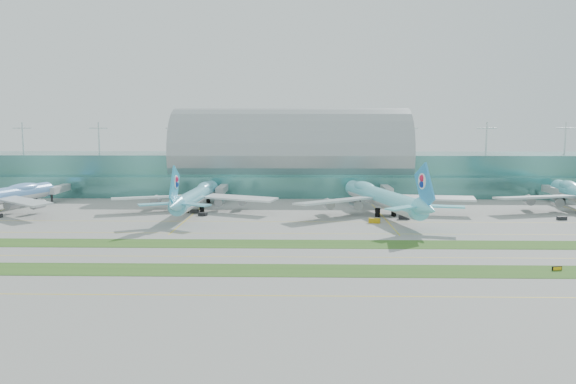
{
  "coord_description": "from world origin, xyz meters",
  "views": [
    {
      "loc": [
        4.64,
        -160.23,
        35.34
      ],
      "look_at": [
        0.0,
        55.0,
        9.0
      ],
      "focal_mm": 35.0,
      "sensor_mm": 36.0,
      "label": 1
    }
  ],
  "objects_px": {
    "airliner_b": "(197,195)",
    "airliner_c": "(381,197)",
    "taxiway_sign_east": "(557,268)",
    "terminal": "(291,165)"
  },
  "relations": [
    {
      "from": "airliner_b",
      "to": "airliner_c",
      "type": "height_order",
      "value": "airliner_c"
    },
    {
      "from": "airliner_b",
      "to": "taxiway_sign_east",
      "type": "relative_size",
      "value": 29.29
    },
    {
      "from": "airliner_b",
      "to": "airliner_c",
      "type": "distance_m",
      "value": 74.0
    },
    {
      "from": "terminal",
      "to": "airliner_c",
      "type": "distance_m",
      "value": 80.83
    },
    {
      "from": "airliner_b",
      "to": "airliner_c",
      "type": "xyz_separation_m",
      "value": [
        73.63,
        -7.39,
        0.58
      ]
    },
    {
      "from": "terminal",
      "to": "airliner_c",
      "type": "height_order",
      "value": "terminal"
    },
    {
      "from": "terminal",
      "to": "airliner_b",
      "type": "bearing_deg",
      "value": -120.08
    },
    {
      "from": "terminal",
      "to": "airliner_b",
      "type": "height_order",
      "value": "terminal"
    },
    {
      "from": "airliner_b",
      "to": "airliner_c",
      "type": "relative_size",
      "value": 0.93
    },
    {
      "from": "taxiway_sign_east",
      "to": "airliner_c",
      "type": "bearing_deg",
      "value": 98.44
    }
  ]
}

